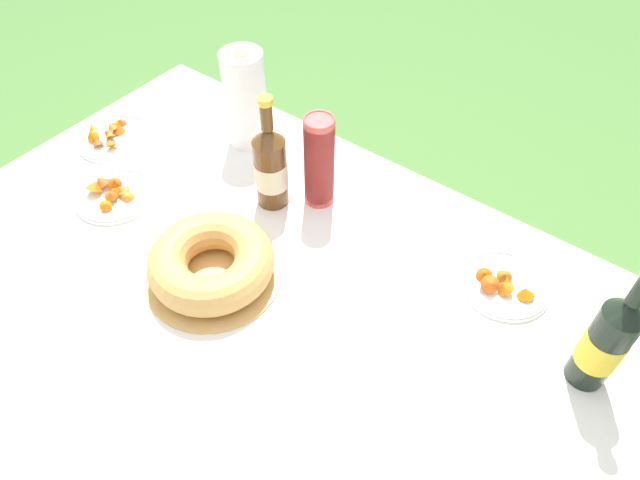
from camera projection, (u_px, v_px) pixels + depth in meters
name	position (u px, v px, depth m)	size (l,w,h in m)	color
ground_plane	(262.00, 444.00, 1.68)	(16.00, 16.00, 0.00)	#4C7A38
garden_table	(241.00, 329.00, 1.23)	(1.62, 1.21, 0.66)	brown
tablecloth	(239.00, 318.00, 1.20)	(1.63, 1.22, 0.10)	white
bundt_cake	(211.00, 263.00, 1.22)	(0.30, 0.30, 0.09)	tan
cup_stack	(319.00, 162.00, 1.33)	(0.07, 0.07, 0.24)	#E04C47
cider_bottle_amber	(271.00, 166.00, 1.33)	(0.08, 0.08, 0.30)	brown
juice_bottle_red	(606.00, 341.00, 1.00)	(0.08, 0.08, 0.32)	black
snack_plate_near	(114.00, 194.00, 1.41)	(0.20, 0.20, 0.06)	white
snack_plate_left	(504.00, 284.00, 1.22)	(0.19, 0.19, 0.06)	white
snack_plate_right	(114.00, 136.00, 1.57)	(0.21, 0.21, 0.05)	white
paper_towel_roll	(246.00, 99.00, 1.48)	(0.11, 0.11, 0.26)	white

